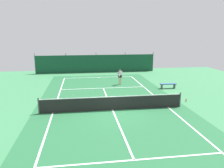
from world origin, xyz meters
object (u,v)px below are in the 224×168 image
tennis_ball_midcourt (127,97)px  tennis_ball_by_sideline (73,95)px  tennis_player (120,76)px  tennis_ball_near_player (128,101)px  tennis_net (112,103)px  courtside_bench (168,85)px  water_bottle (186,100)px  parked_car (93,63)px

tennis_ball_midcourt → tennis_ball_by_sideline: 4.71m
tennis_player → tennis_ball_near_player: 5.92m
tennis_net → courtside_bench: (6.31, 5.43, -0.14)m
tennis_ball_near_player → courtside_bench: (4.81, 3.54, 0.34)m
tennis_ball_by_sideline → water_bottle: water_bottle is taller
tennis_ball_near_player → water_bottle: (4.59, -0.74, 0.09)m
tennis_player → water_bottle: size_ratio=6.83×
tennis_ball_by_sideline → tennis_ball_midcourt: bearing=-17.1°
tennis_ball_midcourt → water_bottle: size_ratio=0.28×
parked_car → water_bottle: parked_car is taller
tennis_ball_by_sideline → parked_car: bearing=80.1°
tennis_ball_by_sideline → tennis_net: bearing=-55.9°
courtside_bench → water_bottle: 4.29m
tennis_player → water_bottle: bearing=106.5°
parked_car → tennis_ball_by_sideline: bearing=74.3°
tennis_ball_near_player → tennis_ball_midcourt: bearing=81.3°
tennis_net → water_bottle: 6.21m
tennis_ball_near_player → tennis_ball_midcourt: (0.14, 0.94, 0.00)m
parked_car → water_bottle: (6.38, -17.76, -0.72)m
tennis_ball_midcourt → tennis_ball_by_sideline: same height
parked_car → courtside_bench: bearing=110.3°
tennis_player → tennis_ball_midcourt: bearing=70.9°
tennis_net → tennis_ball_by_sideline: bearing=124.1°
water_bottle → tennis_ball_near_player: bearing=170.9°
tennis_net → tennis_ball_by_sideline: size_ratio=153.33×
tennis_net → tennis_ball_by_sideline: tennis_net is taller
tennis_ball_by_sideline → tennis_player: bearing=36.3°
tennis_ball_by_sideline → water_bottle: 9.45m
tennis_ball_by_sideline → parked_car: 14.95m
tennis_net → tennis_ball_midcourt: (1.65, 2.83, -0.48)m
tennis_net → water_bottle: tennis_net is taller
tennis_net → parked_car: parked_car is taller
tennis_ball_near_player → tennis_ball_by_sideline: 4.94m
tennis_ball_near_player → courtside_bench: bearing=36.4°
parked_car → water_bottle: bearing=104.0°
tennis_ball_by_sideline → courtside_bench: (9.16, 1.22, 0.34)m
tennis_net → tennis_ball_by_sideline: (-2.85, 4.22, -0.48)m
tennis_ball_by_sideline → water_bottle: bearing=-18.9°
courtside_bench → water_bottle: (-0.22, -4.28, -0.25)m
tennis_player → tennis_ball_by_sideline: bearing=20.3°
tennis_ball_near_player → water_bottle: bearing=-9.1°
tennis_player → courtside_bench: 4.99m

